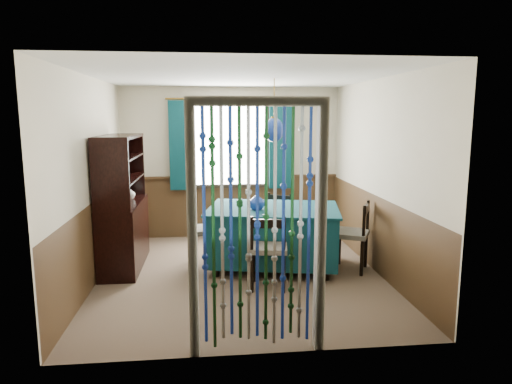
{
  "coord_description": "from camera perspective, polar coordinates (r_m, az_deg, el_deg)",
  "views": [
    {
      "loc": [
        -0.41,
        -5.62,
        2.02
      ],
      "look_at": [
        0.23,
        0.28,
        1.03
      ],
      "focal_mm": 32.0,
      "sensor_mm": 36.0,
      "label": 1
    }
  ],
  "objects": [
    {
      "name": "wainscot_front",
      "position": [
        3.96,
        0.24,
        -13.12
      ],
      "size": [
        3.6,
        0.0,
        3.6
      ],
      "primitive_type": "plane",
      "rotation": [
        -1.57,
        0.0,
        0.0
      ],
      "color": "#462F1A",
      "rests_on": "ground"
    },
    {
      "name": "sideboard",
      "position": [
        6.39,
        -16.3,
        -3.67
      ],
      "size": [
        0.48,
        1.36,
        1.78
      ],
      "rotation": [
        0.0,
        0.0,
        -0.01
      ],
      "color": "black",
      "rests_on": "floor"
    },
    {
      "name": "doorway",
      "position": [
        3.83,
        0.17,
        -5.24
      ],
      "size": [
        1.16,
        0.12,
        2.18
      ],
      "primitive_type": null,
      "color": "silver",
      "rests_on": "ground"
    },
    {
      "name": "pendant_lamp",
      "position": [
        5.94,
        2.26,
        7.79
      ],
      "size": [
        0.25,
        0.25,
        0.81
      ],
      "color": "olive",
      "rests_on": "ceiling"
    },
    {
      "name": "bowl_shelf",
      "position": [
        6.04,
        -16.4,
        1.63
      ],
      "size": [
        0.26,
        0.26,
        0.05
      ],
      "primitive_type": "imported",
      "rotation": [
        0.0,
        0.0,
        -0.33
      ],
      "color": "beige",
      "rests_on": "sideboard"
    },
    {
      "name": "dining_table",
      "position": [
        6.14,
        2.17,
        -5.18
      ],
      "size": [
        1.91,
        1.5,
        0.82
      ],
      "rotation": [
        0.0,
        0.0,
        -0.2
      ],
      "color": "#0B343C",
      "rests_on": "floor"
    },
    {
      "name": "chair_left",
      "position": [
        6.3,
        -6.67,
        -4.78
      ],
      "size": [
        0.44,
        0.46,
        0.91
      ],
      "rotation": [
        0.0,
        0.0,
        -1.54
      ],
      "color": "black",
      "rests_on": "floor"
    },
    {
      "name": "wall_back",
      "position": [
        7.67,
        -3.12,
        3.65
      ],
      "size": [
        3.6,
        0.0,
        3.6
      ],
      "primitive_type": "plane",
      "rotation": [
        1.57,
        0.0,
        0.0
      ],
      "color": "beige",
      "rests_on": "ground"
    },
    {
      "name": "ceiling",
      "position": [
        5.66,
        -2.08,
        14.28
      ],
      "size": [
        4.0,
        4.0,
        0.0
      ],
      "primitive_type": "plane",
      "rotation": [
        3.14,
        0.0,
        0.0
      ],
      "color": "silver",
      "rests_on": "ground"
    },
    {
      "name": "vase_table",
      "position": [
        5.91,
        0.1,
        -1.24
      ],
      "size": [
        0.25,
        0.25,
        0.2
      ],
      "primitive_type": "imported",
      "rotation": [
        0.0,
        0.0,
        0.34
      ],
      "color": "navy",
      "rests_on": "dining_table"
    },
    {
      "name": "wainscot_left",
      "position": [
        5.98,
        -19.36,
        -5.84
      ],
      "size": [
        0.0,
        4.0,
        4.0
      ],
      "primitive_type": "plane",
      "rotation": [
        1.57,
        0.0,
        1.57
      ],
      "color": "#462F1A",
      "rests_on": "ground"
    },
    {
      "name": "wall_front",
      "position": [
        3.73,
        0.27,
        -2.5
      ],
      "size": [
        3.6,
        0.0,
        3.6
      ],
      "primitive_type": "plane",
      "rotation": [
        -1.57,
        0.0,
        0.0
      ],
      "color": "beige",
      "rests_on": "ground"
    },
    {
      "name": "vase_sideboard",
      "position": [
        6.53,
        -15.59,
        -0.04
      ],
      "size": [
        0.23,
        0.23,
        0.19
      ],
      "primitive_type": "imported",
      "rotation": [
        0.0,
        0.0,
        -0.3
      ],
      "color": "beige",
      "rests_on": "sideboard"
    },
    {
      "name": "chair_far",
      "position": [
        6.88,
        2.55,
        -3.67
      ],
      "size": [
        0.57,
        0.57,
        0.87
      ],
      "rotation": [
        0.0,
        0.0,
        2.63
      ],
      "color": "black",
      "rests_on": "floor"
    },
    {
      "name": "chair_near",
      "position": [
        5.4,
        1.5,
        -7.14
      ],
      "size": [
        0.51,
        0.49,
        0.9
      ],
      "rotation": [
        0.0,
        0.0,
        -0.15
      ],
      "color": "black",
      "rests_on": "floor"
    },
    {
      "name": "floor",
      "position": [
        5.99,
        -1.94,
        -10.29
      ],
      "size": [
        4.0,
        4.0,
        0.0
      ],
      "primitive_type": "plane",
      "color": "brown",
      "rests_on": "ground"
    },
    {
      "name": "window",
      "position": [
        7.6,
        -3.12,
        5.87
      ],
      "size": [
        1.32,
        0.12,
        1.42
      ],
      "primitive_type": "cube",
      "color": "black",
      "rests_on": "wall_back"
    },
    {
      "name": "chair_right",
      "position": [
        6.16,
        12.05,
        -5.19
      ],
      "size": [
        0.59,
        0.6,
        0.92
      ],
      "rotation": [
        0.0,
        0.0,
        1.1
      ],
      "color": "black",
      "rests_on": "floor"
    },
    {
      "name": "wall_right",
      "position": [
        6.09,
        15.14,
        1.84
      ],
      "size": [
        0.0,
        4.0,
        4.0
      ],
      "primitive_type": "plane",
      "rotation": [
        1.57,
        0.0,
        -1.57
      ],
      "color": "beige",
      "rests_on": "ground"
    },
    {
      "name": "wall_left",
      "position": [
        5.84,
        -19.91,
        1.29
      ],
      "size": [
        0.0,
        4.0,
        4.0
      ],
      "primitive_type": "plane",
      "rotation": [
        1.57,
        0.0,
        1.57
      ],
      "color": "beige",
      "rests_on": "ground"
    },
    {
      "name": "wainscot_right",
      "position": [
        6.23,
        14.71,
        -5.02
      ],
      "size": [
        0.0,
        4.0,
        4.0
      ],
      "primitive_type": "plane",
      "rotation": [
        1.57,
        0.0,
        -1.57
      ],
      "color": "#462F1A",
      "rests_on": "ground"
    },
    {
      "name": "wainscot_back",
      "position": [
        7.77,
        -3.06,
        -1.87
      ],
      "size": [
        3.6,
        0.0,
        3.6
      ],
      "primitive_type": "plane",
      "rotation": [
        1.57,
        0.0,
        0.0
      ],
      "color": "#462F1A",
      "rests_on": "ground"
    }
  ]
}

